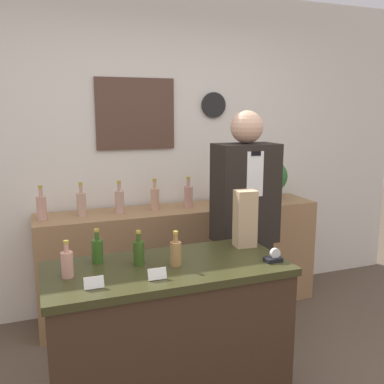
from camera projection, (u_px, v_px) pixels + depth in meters
name	position (u px, v px, depth m)	size (l,w,h in m)	color
back_wall	(150.00, 152.00, 3.69)	(5.20, 0.09, 2.70)	silver
back_shelf	(183.00, 259.00, 3.67)	(2.39, 0.44, 0.91)	#9E754C
display_counter	(168.00, 345.00, 2.32)	(1.27, 0.59, 0.92)	#382619
shopkeeper	(244.00, 233.00, 3.04)	(0.43, 0.27, 1.71)	black
potted_plant	(271.00, 178.00, 3.85)	(0.29, 0.29, 0.37)	#9E998E
paper_bag	(245.00, 219.00, 2.52)	(0.13, 0.11, 0.34)	tan
tape_dispenser	(274.00, 257.00, 2.29)	(0.09, 0.06, 0.07)	black
price_card_left	(94.00, 283.00, 1.94)	(0.09, 0.02, 0.06)	white
price_card_right	(157.00, 274.00, 2.04)	(0.09, 0.02, 0.06)	white
counter_bottle_0	(67.00, 263.00, 2.06)	(0.06, 0.06, 0.19)	tan
counter_bottle_1	(97.00, 250.00, 2.26)	(0.06, 0.06, 0.19)	#31571B
counter_bottle_2	(139.00, 252.00, 2.23)	(0.06, 0.06, 0.19)	#324F19
counter_bottle_3	(176.00, 253.00, 2.22)	(0.06, 0.06, 0.19)	#9F7440
shelf_bottle_0	(42.00, 207.00, 3.17)	(0.07, 0.07, 0.26)	tan
shelf_bottle_1	(81.00, 203.00, 3.29)	(0.07, 0.07, 0.26)	tan
shelf_bottle_2	(119.00, 201.00, 3.38)	(0.07, 0.07, 0.26)	tan
shelf_bottle_3	(155.00, 198.00, 3.48)	(0.07, 0.07, 0.26)	tan
shelf_bottle_4	(188.00, 196.00, 3.58)	(0.07, 0.07, 0.26)	tan
shelf_bottle_5	(219.00, 193.00, 3.70)	(0.07, 0.07, 0.26)	tan
shelf_bottle_6	(250.00, 191.00, 3.78)	(0.07, 0.07, 0.26)	tan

